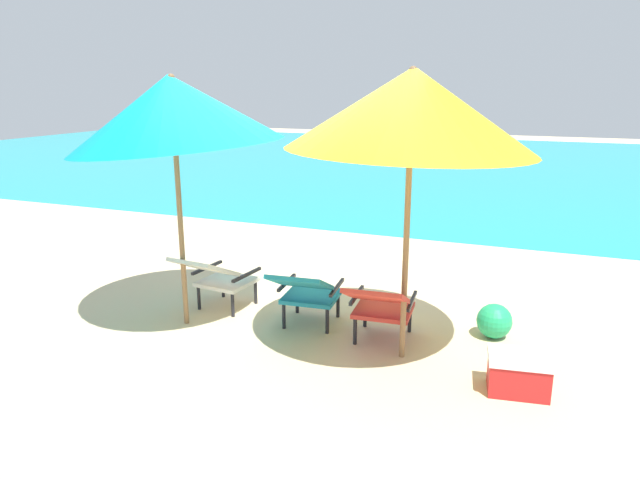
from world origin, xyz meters
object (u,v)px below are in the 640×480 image
object	(u,v)px
lounge_chair_center	(306,290)
beach_umbrella_left	(173,111)
lounge_chair_left	(216,275)
beach_ball	(494,321)
cooler_box	(519,373)
beach_umbrella_right	(412,110)
lounge_chair_right	(380,304)

from	to	relation	value
lounge_chair_center	beach_umbrella_left	size ratio (longest dim) A/B	0.37
lounge_chair_left	beach_ball	world-z (taller)	lounge_chair_left
beach_umbrella_left	cooler_box	size ratio (longest dim) A/B	4.86
beach_umbrella_right	lounge_chair_right	bearing A→B (deg)	150.68
beach_umbrella_left	beach_ball	distance (m)	3.56
lounge_chair_right	beach_ball	world-z (taller)	lounge_chair_right
lounge_chair_left	cooler_box	size ratio (longest dim) A/B	1.81
lounge_chair_left	beach_umbrella_left	distance (m)	1.73
lounge_chair_right	beach_ball	distance (m)	1.14
beach_ball	cooler_box	size ratio (longest dim) A/B	0.64
lounge_chair_center	lounge_chair_right	world-z (taller)	same
beach_umbrella_right	beach_ball	bearing A→B (deg)	44.97
cooler_box	lounge_chair_left	bearing A→B (deg)	169.41
lounge_chair_left	lounge_chair_right	distance (m)	1.81
beach_umbrella_right	beach_umbrella_left	bearing A→B (deg)	-178.08
beach_umbrella_left	beach_ball	world-z (taller)	beach_umbrella_left
lounge_chair_left	beach_ball	distance (m)	2.80
lounge_chair_center	lounge_chair_right	xyz separation A→B (m)	(0.76, -0.09, 0.00)
lounge_chair_left	cooler_box	xyz separation A→B (m)	(3.03, -0.57, -0.24)
lounge_chair_left	beach_umbrella_right	size ratio (longest dim) A/B	0.35
beach_umbrella_right	lounge_chair_left	bearing A→B (deg)	171.73
beach_umbrella_right	beach_ball	xyz separation A→B (m)	(0.71, 0.71, -1.96)
lounge_chair_center	beach_umbrella_left	distance (m)	2.07
beach_umbrella_right	beach_ball	distance (m)	2.20
beach_umbrella_left	lounge_chair_right	bearing A→B (deg)	6.21
beach_ball	beach_umbrella_right	bearing A→B (deg)	-135.03
lounge_chair_center	beach_umbrella_left	world-z (taller)	beach_umbrella_left
beach_ball	lounge_chair_center	bearing A→B (deg)	-164.29
lounge_chair_left	beach_ball	xyz separation A→B (m)	(2.76, 0.41, -0.24)
beach_umbrella_left	beach_umbrella_right	distance (m)	2.19
lounge_chair_left	lounge_chair_right	xyz separation A→B (m)	(1.80, -0.16, 0.00)
beach_ball	lounge_chair_right	bearing A→B (deg)	-149.12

